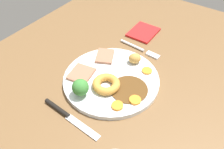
{
  "coord_description": "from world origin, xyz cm",
  "views": [
    {
      "loc": [
        39.39,
        29.59,
        53.24
      ],
      "look_at": [
        -0.41,
        1.77,
        6.0
      ],
      "focal_mm": 37.57,
      "sensor_mm": 36.0,
      "label": 1
    }
  ],
  "objects_px": {
    "yorkshire_pudding": "(106,84)",
    "fork": "(141,49)",
    "broccoli_floret": "(80,87)",
    "carrot_coin_back": "(117,106)",
    "roast_potato_left": "(135,58)",
    "meat_slice_under": "(81,74)",
    "carrot_coin_front": "(135,100)",
    "dinner_plate": "(112,79)",
    "knife": "(66,115)",
    "folded_napkin": "(143,32)",
    "meat_slice_main": "(105,56)",
    "carrot_coin_side": "(147,71)"
  },
  "relations": [
    {
      "from": "yorkshire_pudding",
      "to": "fork",
      "type": "distance_m",
      "value": 0.22
    },
    {
      "from": "broccoli_floret",
      "to": "carrot_coin_back",
      "type": "bearing_deg",
      "value": 102.11
    },
    {
      "from": "roast_potato_left",
      "to": "fork",
      "type": "relative_size",
      "value": 0.25
    },
    {
      "from": "meat_slice_under",
      "to": "roast_potato_left",
      "type": "bearing_deg",
      "value": 143.95
    },
    {
      "from": "yorkshire_pudding",
      "to": "carrot_coin_front",
      "type": "height_order",
      "value": "yorkshire_pudding"
    },
    {
      "from": "roast_potato_left",
      "to": "dinner_plate",
      "type": "bearing_deg",
      "value": -12.35
    },
    {
      "from": "knife",
      "to": "fork",
      "type": "bearing_deg",
      "value": 89.72
    },
    {
      "from": "folded_napkin",
      "to": "carrot_coin_front",
      "type": "bearing_deg",
      "value": 25.62
    },
    {
      "from": "carrot_coin_front",
      "to": "carrot_coin_back",
      "type": "bearing_deg",
      "value": -33.59
    },
    {
      "from": "roast_potato_left",
      "to": "folded_napkin",
      "type": "relative_size",
      "value": 0.35
    },
    {
      "from": "dinner_plate",
      "to": "yorkshire_pudding",
      "type": "relative_size",
      "value": 3.59
    },
    {
      "from": "meat_slice_main",
      "to": "folded_napkin",
      "type": "xyz_separation_m",
      "value": [
        -0.21,
        0.02,
        -0.01
      ]
    },
    {
      "from": "broccoli_floret",
      "to": "fork",
      "type": "xyz_separation_m",
      "value": [
        -0.28,
        0.03,
        -0.04
      ]
    },
    {
      "from": "meat_slice_under",
      "to": "meat_slice_main",
      "type": "bearing_deg",
      "value": 175.07
    },
    {
      "from": "folded_napkin",
      "to": "meat_slice_under",
      "type": "bearing_deg",
      "value": -6.2
    },
    {
      "from": "meat_slice_main",
      "to": "carrot_coin_back",
      "type": "relative_size",
      "value": 2.2
    },
    {
      "from": "yorkshire_pudding",
      "to": "meat_slice_under",
      "type": "bearing_deg",
      "value": -88.4
    },
    {
      "from": "knife",
      "to": "folded_napkin",
      "type": "bearing_deg",
      "value": 96.0
    },
    {
      "from": "meat_slice_main",
      "to": "carrot_coin_side",
      "type": "distance_m",
      "value": 0.14
    },
    {
      "from": "dinner_plate",
      "to": "carrot_coin_back",
      "type": "bearing_deg",
      "value": 42.24
    },
    {
      "from": "carrot_coin_side",
      "to": "folded_napkin",
      "type": "relative_size",
      "value": 0.28
    },
    {
      "from": "carrot_coin_back",
      "to": "fork",
      "type": "distance_m",
      "value": 0.27
    },
    {
      "from": "yorkshire_pudding",
      "to": "roast_potato_left",
      "type": "distance_m",
      "value": 0.14
    },
    {
      "from": "fork",
      "to": "folded_napkin",
      "type": "bearing_deg",
      "value": 117.58
    },
    {
      "from": "meat_slice_under",
      "to": "folded_napkin",
      "type": "distance_m",
      "value": 0.31
    },
    {
      "from": "dinner_plate",
      "to": "carrot_coin_front",
      "type": "xyz_separation_m",
      "value": [
        0.04,
        0.1,
        0.01
      ]
    },
    {
      "from": "yorkshire_pudding",
      "to": "folded_napkin",
      "type": "bearing_deg",
      "value": -169.87
    },
    {
      "from": "dinner_plate",
      "to": "folded_napkin",
      "type": "height_order",
      "value": "dinner_plate"
    },
    {
      "from": "dinner_plate",
      "to": "fork",
      "type": "height_order",
      "value": "dinner_plate"
    },
    {
      "from": "broccoli_floret",
      "to": "knife",
      "type": "relative_size",
      "value": 0.28
    },
    {
      "from": "carrot_coin_back",
      "to": "folded_napkin",
      "type": "height_order",
      "value": "carrot_coin_back"
    },
    {
      "from": "yorkshire_pudding",
      "to": "roast_potato_left",
      "type": "xyz_separation_m",
      "value": [
        -0.13,
        0.01,
        0.01
      ]
    },
    {
      "from": "yorkshire_pudding",
      "to": "fork",
      "type": "relative_size",
      "value": 0.51
    },
    {
      "from": "carrot_coin_side",
      "to": "meat_slice_main",
      "type": "bearing_deg",
      "value": -82.69
    },
    {
      "from": "knife",
      "to": "yorkshire_pudding",
      "type": "bearing_deg",
      "value": 78.98
    },
    {
      "from": "meat_slice_main",
      "to": "fork",
      "type": "bearing_deg",
      "value": 148.85
    },
    {
      "from": "meat_slice_main",
      "to": "fork",
      "type": "distance_m",
      "value": 0.13
    },
    {
      "from": "carrot_coin_side",
      "to": "folded_napkin",
      "type": "height_order",
      "value": "carrot_coin_side"
    },
    {
      "from": "dinner_plate",
      "to": "folded_napkin",
      "type": "distance_m",
      "value": 0.27
    },
    {
      "from": "meat_slice_main",
      "to": "folded_napkin",
      "type": "bearing_deg",
      "value": 173.15
    },
    {
      "from": "carrot_coin_front",
      "to": "folded_napkin",
      "type": "relative_size",
      "value": 0.29
    },
    {
      "from": "fork",
      "to": "yorkshire_pudding",
      "type": "bearing_deg",
      "value": -83.42
    },
    {
      "from": "fork",
      "to": "dinner_plate",
      "type": "bearing_deg",
      "value": -85.81
    },
    {
      "from": "carrot_coin_back",
      "to": "folded_napkin",
      "type": "xyz_separation_m",
      "value": [
        -0.35,
        -0.12,
        -0.01
      ]
    },
    {
      "from": "meat_slice_main",
      "to": "folded_napkin",
      "type": "relative_size",
      "value": 0.62
    },
    {
      "from": "meat_slice_main",
      "to": "broccoli_floret",
      "type": "relative_size",
      "value": 1.33
    },
    {
      "from": "yorkshire_pudding",
      "to": "broccoli_floret",
      "type": "xyz_separation_m",
      "value": [
        0.06,
        -0.04,
        0.02
      ]
    },
    {
      "from": "dinner_plate",
      "to": "yorkshire_pudding",
      "type": "xyz_separation_m",
      "value": [
        0.04,
        0.01,
        0.02
      ]
    },
    {
      "from": "meat_slice_under",
      "to": "carrot_coin_front",
      "type": "xyz_separation_m",
      "value": [
        -0.01,
        0.18,
        -0.0
      ]
    },
    {
      "from": "yorkshire_pudding",
      "to": "fork",
      "type": "height_order",
      "value": "yorkshire_pudding"
    }
  ]
}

